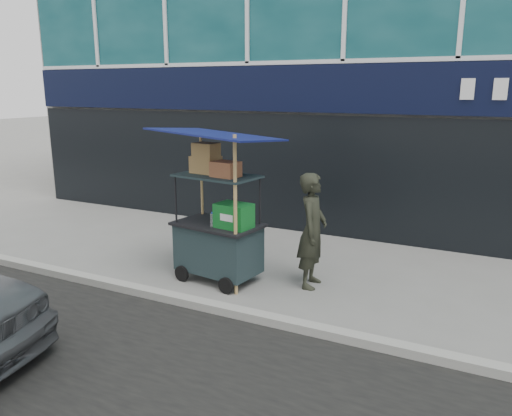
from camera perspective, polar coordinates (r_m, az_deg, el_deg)
The scene contains 4 objects.
ground at distance 6.84m, azimuth -0.93°, elevation -11.74°, with size 80.00×80.00×0.00m, color slate.
curb at distance 6.65m, azimuth -1.74°, elevation -11.93°, with size 80.00×0.18×0.12m, color gray.
vendor_cart at distance 7.63m, azimuth -4.29°, elevation -2.39°, with size 1.89×1.46×2.36m.
vendor_man at distance 7.43m, azimuth 6.47°, elevation -2.58°, with size 0.63×0.41×1.73m, color black.
Camera 1 is at (2.85, -5.48, 2.93)m, focal length 35.00 mm.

